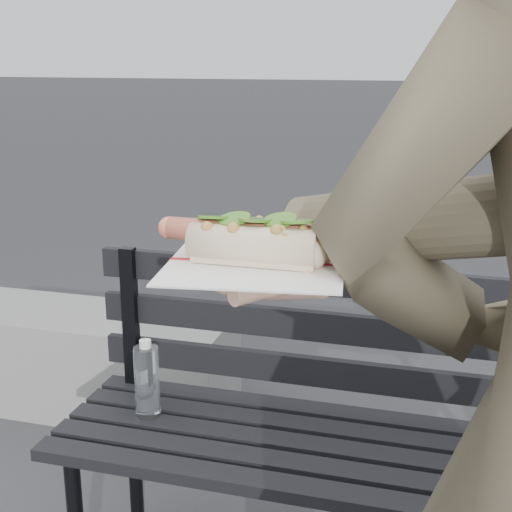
# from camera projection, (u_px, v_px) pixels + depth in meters

# --- Properties ---
(park_bench) EXTENTS (1.50, 0.44, 0.88)m
(park_bench) POSITION_uv_depth(u_px,v_px,m) (355.00, 418.00, 1.76)
(park_bench) COLOR black
(park_bench) RESTS_ON ground
(concrete_block) EXTENTS (1.20, 0.40, 0.40)m
(concrete_block) POSITION_uv_depth(u_px,v_px,m) (85.00, 360.00, 2.88)
(concrete_block) COLOR slate
(concrete_block) RESTS_ON ground
(held_hotdog) EXTENTS (0.62, 0.30, 0.20)m
(held_hotdog) POSITION_uv_depth(u_px,v_px,m) (440.00, 226.00, 0.76)
(held_hotdog) COLOR brown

